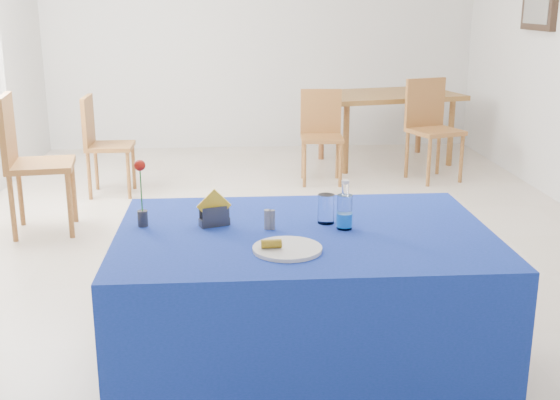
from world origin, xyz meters
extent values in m
plane|color=beige|center=(0.00, 0.00, 0.00)|extent=(7.00, 7.00, 0.00)
plane|color=silver|center=(0.00, 3.50, 1.40)|extent=(5.00, 0.00, 5.00)
plane|color=silver|center=(0.00, -3.50, 1.40)|extent=(5.00, 0.00, 5.00)
cube|color=black|center=(2.47, 1.60, 1.70)|extent=(0.06, 0.64, 0.52)
cube|color=#998C66|center=(2.44, 1.60, 1.70)|extent=(0.02, 0.52, 0.40)
cylinder|color=silver|center=(-0.15, -2.26, 0.77)|extent=(0.28, 0.28, 0.01)
cylinder|color=white|center=(0.05, -1.91, 0.82)|extent=(0.07, 0.07, 0.13)
cylinder|color=slate|center=(-0.22, -1.98, 0.80)|extent=(0.03, 0.03, 0.08)
cylinder|color=slate|center=(-0.20, -1.98, 0.80)|extent=(0.03, 0.03, 0.08)
cube|color=navy|center=(-0.06, -2.01, 0.38)|extent=(1.60, 1.10, 0.76)
cylinder|color=silver|center=(0.11, -2.00, 0.83)|extent=(0.07, 0.07, 0.15)
cylinder|color=blue|center=(0.11, -2.00, 0.80)|extent=(0.07, 0.07, 0.06)
cylinder|color=white|center=(0.11, -2.00, 0.94)|extent=(0.03, 0.03, 0.05)
cylinder|color=white|center=(0.11, -2.00, 0.97)|extent=(0.03, 0.03, 0.01)
cube|color=#323237|center=(-0.45, -1.91, 0.78)|extent=(0.14, 0.09, 0.03)
cube|color=#38393E|center=(-0.44, -1.94, 0.81)|extent=(0.12, 0.05, 0.09)
cube|color=#39393E|center=(-0.45, -1.89, 0.81)|extent=(0.12, 0.05, 0.09)
cube|color=yellow|center=(-0.45, -1.91, 0.85)|extent=(0.15, 0.02, 0.15)
cylinder|color=#25262A|center=(-0.76, -1.90, 0.80)|extent=(0.04, 0.04, 0.07)
cylinder|color=#1A6A20|center=(-0.76, -1.90, 0.91)|extent=(0.01, 0.01, 0.22)
sphere|color=#B1140B|center=(-0.76, -1.90, 1.03)|extent=(0.05, 0.05, 0.05)
cube|color=#98622C|center=(1.30, 2.55, 0.73)|extent=(1.64, 1.25, 0.05)
cylinder|color=brown|center=(0.80, 2.07, 0.35)|extent=(0.06, 0.06, 0.71)
cylinder|color=#9A632C|center=(1.97, 2.35, 0.35)|extent=(0.06, 0.06, 0.71)
cylinder|color=brown|center=(0.64, 2.76, 0.35)|extent=(0.06, 0.06, 0.71)
cylinder|color=brown|center=(1.81, 3.03, 0.35)|extent=(0.06, 0.06, 0.71)
cylinder|color=#99602C|center=(0.32, 1.56, 0.21)|extent=(0.03, 0.03, 0.42)
cylinder|color=#99602C|center=(0.66, 1.54, 0.21)|extent=(0.03, 0.03, 0.42)
cylinder|color=#99602C|center=(0.34, 1.90, 0.21)|extent=(0.03, 0.03, 0.42)
cylinder|color=#99602C|center=(0.68, 1.87, 0.21)|extent=(0.03, 0.03, 0.42)
cube|color=#99602C|center=(0.50, 1.72, 0.44)|extent=(0.42, 0.42, 0.04)
cube|color=#99602C|center=(0.51, 1.89, 0.67)|extent=(0.40, 0.06, 0.43)
cylinder|color=#99602C|center=(1.50, 1.50, 0.23)|extent=(0.04, 0.04, 0.47)
cylinder|color=#99602C|center=(1.85, 1.63, 0.23)|extent=(0.04, 0.04, 0.47)
cylinder|color=#99602C|center=(1.38, 1.86, 0.23)|extent=(0.04, 0.04, 0.47)
cylinder|color=#99602C|center=(1.73, 1.98, 0.23)|extent=(0.04, 0.04, 0.47)
cube|color=#99602C|center=(1.61, 1.74, 0.48)|extent=(0.56, 0.56, 0.04)
cube|color=#99602C|center=(1.55, 1.93, 0.74)|extent=(0.43, 0.18, 0.48)
cylinder|color=#99602C|center=(-1.56, 0.22, 0.25)|extent=(0.04, 0.04, 0.50)
cylinder|color=#99602C|center=(-1.62, 0.61, 0.25)|extent=(0.04, 0.04, 0.50)
cylinder|color=#99602C|center=(-1.96, 0.16, 0.25)|extent=(0.04, 0.04, 0.50)
cylinder|color=#99602C|center=(-2.01, 0.56, 0.25)|extent=(0.04, 0.04, 0.50)
cube|color=#99602C|center=(-1.79, 0.39, 0.52)|extent=(0.53, 0.53, 0.04)
cube|color=#99602C|center=(-2.00, 0.36, 0.79)|extent=(0.11, 0.47, 0.51)
cylinder|color=#99602C|center=(-1.28, 1.27, 0.21)|extent=(0.03, 0.03, 0.43)
cylinder|color=#99602C|center=(-1.28, 1.61, 0.21)|extent=(0.03, 0.03, 0.43)
cylinder|color=#99602C|center=(-1.62, 1.27, 0.21)|extent=(0.03, 0.03, 0.43)
cylinder|color=#99602C|center=(-1.62, 1.61, 0.21)|extent=(0.03, 0.03, 0.43)
cube|color=#99602C|center=(-1.45, 1.44, 0.44)|extent=(0.40, 0.40, 0.04)
cube|color=#99602C|center=(-1.63, 1.44, 0.68)|extent=(0.04, 0.40, 0.44)
cylinder|color=yellow|center=(-0.22, -2.26, 0.79)|extent=(0.08, 0.04, 0.03)
cylinder|color=beige|center=(-0.18, -2.26, 0.79)|extent=(0.01, 0.03, 0.03)
camera|label=1|loc=(-0.37, -4.84, 1.71)|focal=45.00mm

